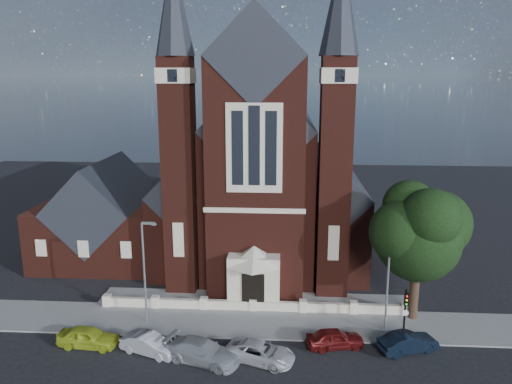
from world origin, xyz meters
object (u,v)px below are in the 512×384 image
at_px(street_tree, 421,235).
at_px(street_lamp_left, 145,267).
at_px(church, 263,173).
at_px(car_dark_red, 335,338).
at_px(parish_hall, 106,220).
at_px(street_lamp_right, 390,273).
at_px(car_silver_a, 150,344).
at_px(traffic_signal, 405,308).
at_px(car_white_suv, 260,352).
at_px(car_lime_van, 88,337).
at_px(car_silver_b, 202,352).
at_px(car_navy, 408,342).

bearing_deg(street_tree, street_lamp_left, -175.24).
relative_size(church, car_dark_red, 8.71).
xyz_separation_m(parish_hall, street_lamp_left, (8.09, -14.00, 0.59)).
height_order(street_lamp_right, car_silver_a, street_lamp_right).
height_order(street_lamp_right, traffic_signal, street_lamp_right).
distance_m(traffic_signal, car_white_suv, 10.67).
relative_size(traffic_signal, car_lime_van, 0.95).
xyz_separation_m(traffic_signal, car_silver_b, (-13.85, -3.41, -1.84)).
bearing_deg(street_lamp_right, car_navy, -72.04).
distance_m(street_tree, car_dark_red, 10.04).
relative_size(parish_hall, car_navy, 2.92).
height_order(street_tree, car_white_suv, street_tree).
distance_m(church, traffic_signal, 23.94).
xyz_separation_m(church, traffic_signal, (11.00, -20.52, -5.60)).
distance_m(street_lamp_right, car_white_suv, 10.98).
distance_m(traffic_signal, car_silver_a, 17.91).
height_order(street_tree, street_lamp_left, street_tree).
distance_m(church, car_silver_b, 25.22).
bearing_deg(car_silver_a, car_white_suv, -73.78).
relative_size(traffic_signal, car_silver_a, 0.97).
distance_m(street_lamp_left, car_lime_van, 6.19).
xyz_separation_m(street_lamp_left, traffic_signal, (18.91, -1.57, -2.02)).
distance_m(street_lamp_left, car_navy, 19.54).
xyz_separation_m(street_tree, car_white_suv, (-11.62, -6.39, -6.31)).
relative_size(church, street_tree, 3.26).
distance_m(traffic_signal, car_lime_van, 22.31).
bearing_deg(street_lamp_right, car_silver_b, -158.91).
relative_size(parish_hall, car_white_suv, 2.62).
relative_size(street_lamp_left, car_silver_a, 1.97).
bearing_deg(parish_hall, street_lamp_left, -59.98).
distance_m(street_tree, car_silver_a, 21.06).
relative_size(parish_hall, car_silver_a, 2.97).
bearing_deg(car_lime_van, street_tree, -73.22).
relative_size(street_lamp_left, car_white_suv, 1.74).
bearing_deg(traffic_signal, car_dark_red, -168.00).
height_order(car_silver_a, car_silver_b, car_silver_b).
xyz_separation_m(street_lamp_right, car_silver_a, (-16.71, -4.19, -3.92)).
bearing_deg(traffic_signal, car_lime_van, -174.82).
height_order(street_lamp_right, car_navy, street_lamp_right).
distance_m(street_lamp_right, car_silver_a, 17.67).
distance_m(street_tree, street_lamp_right, 3.84).
bearing_deg(street_tree, car_navy, -109.01).
bearing_deg(church, car_silver_b, -96.78).
bearing_deg(traffic_signal, car_white_suv, -162.77).
xyz_separation_m(street_lamp_left, street_lamp_right, (18.00, 0.00, 0.00)).
relative_size(traffic_signal, car_navy, 0.96).
distance_m(car_lime_van, car_silver_a, 4.57).
relative_size(car_silver_a, car_dark_red, 1.03).
xyz_separation_m(street_lamp_right, car_silver_b, (-12.94, -4.99, -3.85)).
distance_m(street_lamp_left, car_silver_b, 8.09).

